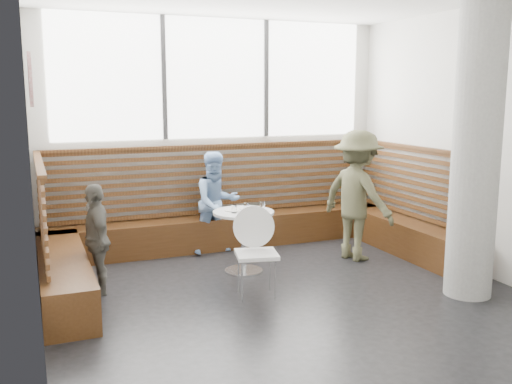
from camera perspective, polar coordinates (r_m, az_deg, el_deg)
name	(u,v)px	position (r m, az deg, el deg)	size (l,w,h in m)	color
room	(292,150)	(5.88, 3.65, 4.23)	(5.00, 5.00, 3.20)	silver
booth	(235,226)	(7.69, -2.16, -3.43)	(5.00, 2.50, 1.44)	#3B220E
concrete_column	(476,149)	(6.43, 21.17, 4.06)	(0.50, 0.50, 3.20)	gray
wall_art	(30,79)	(5.67, -21.65, 10.43)	(0.50, 0.50, 0.03)	white
cafe_table	(244,229)	(6.95, -1.25, -3.68)	(0.74, 0.74, 0.76)	silver
cafe_chair	(254,244)	(6.19, -0.21, -5.24)	(0.46, 0.45, 0.96)	white
adult_man	(357,196)	(7.56, 10.11, -0.35)	(1.10, 0.63, 1.71)	brown
child_back	(217,203)	(7.78, -3.96, -1.09)	(0.68, 0.53, 1.40)	#7FA6DC
child_left	(96,239)	(6.46, -15.67, -4.55)	(0.71, 0.30, 1.22)	#595851
plate_near	(232,210)	(6.92, -2.39, -1.85)	(0.18, 0.18, 0.01)	white
plate_far	(248,209)	(7.03, -0.81, -1.66)	(0.21, 0.21, 0.01)	white
glass_left	(234,209)	(6.80, -2.20, -1.68)	(0.07, 0.07, 0.10)	white
glass_mid	(246,207)	(6.86, -0.97, -1.55)	(0.07, 0.07, 0.11)	white
glass_right	(262,206)	(6.96, 0.63, -1.39)	(0.07, 0.07, 0.11)	white
menu_card	(248,213)	(6.78, -0.78, -2.13)	(0.20, 0.14, 0.00)	#A5C64C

